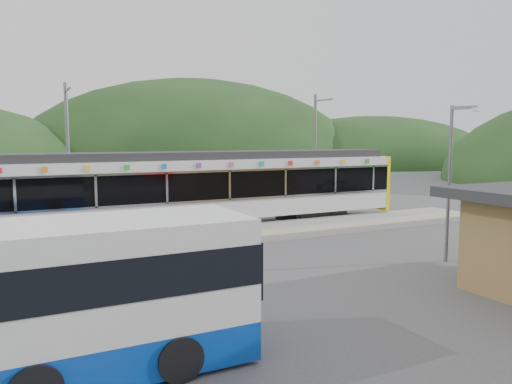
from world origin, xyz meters
name	(u,v)px	position (x,y,z in m)	size (l,w,h in m)	color
ground	(287,251)	(0.00, 0.00, 0.00)	(120.00, 120.00, 0.00)	#4C4C4F
hills	(336,220)	(6.19, 5.29, 0.00)	(146.00, 149.00, 26.00)	#1E3D19
platform	(250,233)	(0.00, 3.30, 0.15)	(26.00, 3.20, 0.30)	#9E9E99
yellow_line	(263,234)	(0.00, 2.00, 0.30)	(26.00, 0.10, 0.01)	yellow
train	(208,186)	(-0.92, 6.00, 2.06)	(20.44, 3.01, 3.74)	black
catenary_mast_west	(68,154)	(-7.00, 8.56, 3.65)	(0.18, 1.80, 7.00)	slate
catenary_mast_east	(315,151)	(7.00, 8.56, 3.65)	(0.18, 1.80, 7.00)	slate
lamp_post	(452,169)	(4.22, -4.19, 3.31)	(0.40, 1.03, 5.53)	slate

